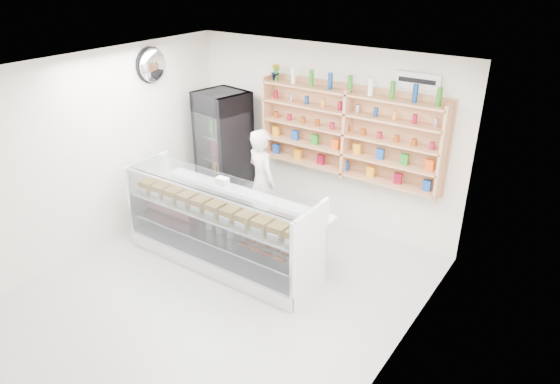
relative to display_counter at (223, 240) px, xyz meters
The scene contains 8 objects.
room 1.29m from the display_counter, 54.27° to the right, with size 5.00×5.00×5.00m.
display_counter is the anchor object (origin of this frame).
shop_worker 1.13m from the display_counter, 94.12° to the left, with size 0.61×0.40×1.66m, color silver.
drinks_cooler 1.83m from the display_counter, 129.11° to the left, with size 0.83×0.81×2.00m.
wall_shelving 2.34m from the display_counter, 61.81° to the left, with size 2.84×0.28×1.33m.
potted_plant 2.65m from the display_counter, 100.35° to the left, with size 0.14×0.12×0.26m, color #1E6626.
security_mirror 2.79m from the display_counter, 160.98° to the left, with size 0.15×0.50×0.50m, color silver.
wall_sign 3.36m from the display_counter, 45.57° to the left, with size 0.62×0.03×0.20m, color white.
Camera 1 is at (3.60, -3.86, 3.92)m, focal length 32.00 mm.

